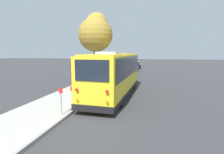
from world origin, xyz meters
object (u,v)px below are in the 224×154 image
at_px(parked_sedan_white, 133,69).
at_px(street_tree, 96,33).
at_px(sign_post_near, 61,101).
at_px(sign_post_far, 72,96).
at_px(parked_sedan_black, 136,66).
at_px(parked_sedan_silver, 137,64).
at_px(shuttle_bus, 115,72).
at_px(parked_sedan_tan, 127,73).

distance_m(parked_sedan_white, street_tree, 13.85).
distance_m(sign_post_near, sign_post_far, 1.38).
distance_m(parked_sedan_black, sign_post_far, 28.54).
bearing_deg(parked_sedan_silver, shuttle_bus, 177.53).
bearing_deg(street_tree, sign_post_near, -172.77).
bearing_deg(street_tree, sign_post_far, -171.69).
xyz_separation_m(parked_sedan_silver, sign_post_near, (-35.23, 1.34, 0.32)).
relative_size(parked_sedan_tan, parked_sedan_white, 0.99).
height_order(parked_sedan_black, sign_post_near, sign_post_near).
xyz_separation_m(parked_sedan_tan, sign_post_near, (-16.52, 1.37, 0.29)).
xyz_separation_m(shuttle_bus, sign_post_near, (-5.41, 1.87, -1.00)).
relative_size(parked_sedan_black, parked_sedan_silver, 0.95).
relative_size(parked_sedan_silver, sign_post_near, 3.02).
distance_m(parked_sedan_white, sign_post_near, 23.07).
bearing_deg(parked_sedan_tan, parked_sedan_black, 0.16).
height_order(parked_sedan_white, sign_post_far, sign_post_far).
bearing_deg(sign_post_far, street_tree, 8.31).
xyz_separation_m(parked_sedan_white, sign_post_far, (-21.65, 1.51, 0.21)).
xyz_separation_m(parked_sedan_tan, parked_sedan_silver, (18.71, 0.03, -0.03)).
height_order(parked_sedan_black, street_tree, street_tree).
height_order(parked_sedan_black, sign_post_far, sign_post_far).
relative_size(street_tree, sign_post_far, 5.91).
bearing_deg(street_tree, shuttle_bus, -147.53).
relative_size(shuttle_bus, parked_sedan_black, 2.46).
bearing_deg(parked_sedan_tan, parked_sedan_white, -0.50).
bearing_deg(sign_post_near, parked_sedan_black, -2.88).
relative_size(parked_sedan_silver, street_tree, 0.58).
bearing_deg(parked_sedan_black, sign_post_far, -179.66).
distance_m(parked_sedan_black, parked_sedan_silver, 5.36).
bearing_deg(parked_sedan_silver, sign_post_near, 174.33).
relative_size(shuttle_bus, parked_sedan_silver, 2.32).
relative_size(sign_post_near, sign_post_far, 1.13).
xyz_separation_m(parked_sedan_black, parked_sedan_silver, (5.36, 0.17, 0.00)).
height_order(shuttle_bus, parked_sedan_white, shuttle_bus).
bearing_deg(sign_post_near, street_tree, 7.23).
bearing_deg(parked_sedan_black, parked_sedan_tan, -177.23).
bearing_deg(parked_sedan_silver, sign_post_far, 174.24).
relative_size(parked_sedan_tan, street_tree, 0.54).
relative_size(shuttle_bus, sign_post_far, 7.94).
xyz_separation_m(shuttle_bus, parked_sedan_black, (24.46, 0.37, -1.33)).
bearing_deg(parked_sedan_black, street_tree, 175.09).
height_order(shuttle_bus, sign_post_far, shuttle_bus).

